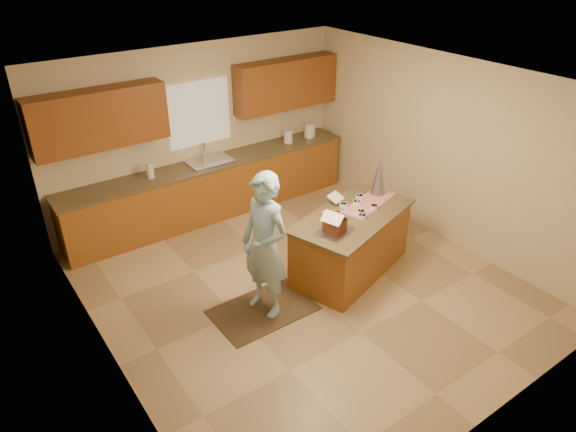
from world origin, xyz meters
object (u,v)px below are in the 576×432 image
object	(u,v)px
tinsel_tree	(379,177)
gingerbread_house	(335,223)
boy	(265,246)
island_base	(351,244)

from	to	relation	value
tinsel_tree	gingerbread_house	size ratio (longest dim) A/B	1.58
boy	tinsel_tree	bearing A→B (deg)	85.55
island_base	boy	size ratio (longest dim) A/B	0.94
gingerbread_house	island_base	bearing A→B (deg)	22.50
island_base	gingerbread_house	world-z (taller)	gingerbread_house
tinsel_tree	boy	world-z (taller)	boy
island_base	gingerbread_house	distance (m)	0.78
boy	gingerbread_house	xyz separation A→B (m)	(0.92, -0.16, 0.07)
boy	gingerbread_house	distance (m)	0.94
island_base	boy	world-z (taller)	boy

